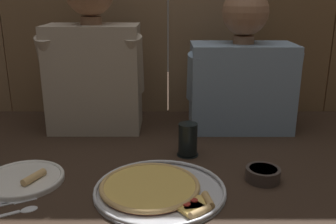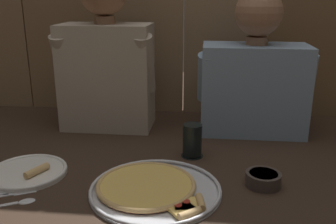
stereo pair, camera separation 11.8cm
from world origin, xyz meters
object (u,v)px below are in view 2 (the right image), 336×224
object	(u,v)px
diner_left	(106,54)
pizza_tray	(152,188)
dipping_bowl	(263,178)
diner_right	(255,70)
drinking_glass	(192,141)
dinner_plate	(28,172)

from	to	relation	value
diner_left	pizza_tray	bearing A→B (deg)	-63.74
dipping_bowl	diner_left	bearing A→B (deg)	141.43
dipping_bowl	diner_right	world-z (taller)	diner_right
diner_left	diner_right	bearing A→B (deg)	-0.00
drinking_glass	diner_left	bearing A→B (deg)	142.75
dinner_plate	drinking_glass	world-z (taller)	drinking_glass
pizza_tray	drinking_glass	xyz separation A→B (m)	(0.10, 0.25, 0.05)
pizza_tray	diner_right	bearing A→B (deg)	58.34
dipping_bowl	dinner_plate	bearing A→B (deg)	-179.24
pizza_tray	diner_right	xyz separation A→B (m)	(0.32, 0.53, 0.24)
dinner_plate	dipping_bowl	size ratio (longest dim) A/B	2.33
drinking_glass	diner_right	world-z (taller)	diner_right
diner_left	diner_right	size ratio (longest dim) A/B	1.15
pizza_tray	drinking_glass	distance (m)	0.28
dipping_bowl	drinking_glass	bearing A→B (deg)	139.32
drinking_glass	dinner_plate	bearing A→B (deg)	-158.65
dipping_bowl	diner_left	distance (m)	0.79
drinking_glass	pizza_tray	bearing A→B (deg)	-111.60
dinner_plate	drinking_glass	size ratio (longest dim) A/B	2.10
dinner_plate	drinking_glass	bearing A→B (deg)	21.35
pizza_tray	dipping_bowl	bearing A→B (deg)	12.25
pizza_tray	dinner_plate	xyz separation A→B (m)	(-0.40, 0.06, -0.00)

